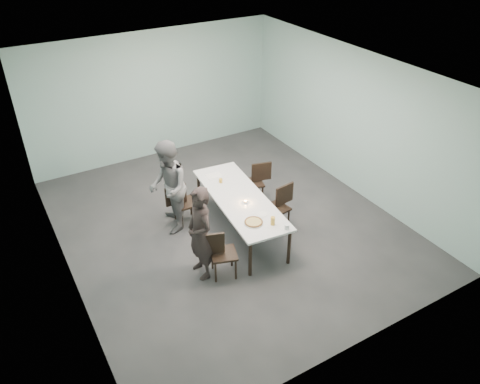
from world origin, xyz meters
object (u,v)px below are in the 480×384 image
chair_near_left (219,251)px  chair_far_right (256,179)px  diner_near (200,234)px  pizza (254,222)px  table (240,200)px  amber_tumbler (221,181)px  chair_near_right (280,204)px  diner_far (168,187)px  beer_glass (273,221)px  tealight (245,202)px  side_plate (262,214)px  water_tumbler (287,227)px  chair_far_left (182,201)px

chair_near_left → chair_far_right: size_ratio=1.00×
diner_near → pizza: 0.97m
table → chair_far_right: chair_far_right is taller
amber_tumbler → chair_near_left: bearing=-119.5°
chair_near_right → diner_far: size_ratio=0.48×
chair_near_right → pizza: size_ratio=2.56×
diner_near → chair_near_left: bearing=51.6°
beer_glass → tealight: beer_glass is taller
chair_near_left → tealight: bearing=54.8°
pizza → table: bearing=76.1°
chair_near_right → tealight: chair_near_right is taller
amber_tumbler → diner_far: bearing=174.5°
beer_glass → tealight: bearing=94.4°
table → side_plate: bearing=-84.7°
chair_near_left → side_plate: (0.99, 0.23, 0.25)m
beer_glass → water_tumbler: bearing=-59.2°
side_plate → water_tumbler: 0.58m
table → chair_near_right: chair_near_right is taller
diner_near → water_tumbler: size_ratio=18.60×
diner_near → side_plate: 1.23m
diner_far → chair_near_left: bearing=23.3°
table → diner_near: bearing=-148.2°
chair_near_left → side_plate: 1.05m
table → diner_far: (-1.09, 0.75, 0.22)m
chair_far_right → amber_tumbler: chair_far_right is taller
table → beer_glass: 1.01m
chair_far_left → amber_tumbler: bearing=-8.8°
amber_tumbler → table: bearing=-85.8°
chair_far_right → amber_tumbler: bearing=21.4°
side_plate → table: bearing=95.3°
chair_near_right → chair_far_left: bearing=-41.2°
water_tumbler → amber_tumbler: size_ratio=1.12×
chair_far_left → chair_far_right: same height
diner_far → amber_tumbler: diner_far is taller
side_plate → diner_near: bearing=-177.4°
amber_tumbler → pizza: bearing=-95.9°
table → beer_glass: (0.06, -1.00, 0.13)m
chair_far_right → diner_far: 1.96m
table → chair_near_left: chair_near_left is taller
diner_near → side_plate: diner_near is taller
chair_near_left → side_plate: chair_near_left is taller
chair_near_right → water_tumbler: bearing=52.9°
pizza → side_plate: 0.30m
pizza → side_plate: bearing=28.5°
table → pizza: 0.83m
chair_near_left → beer_glass: 1.04m
beer_glass → diner_far: bearing=123.1°
diner_far → beer_glass: (1.15, -1.76, -0.08)m
water_tumbler → side_plate: bearing=102.7°
pizza → side_plate: size_ratio=1.89×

